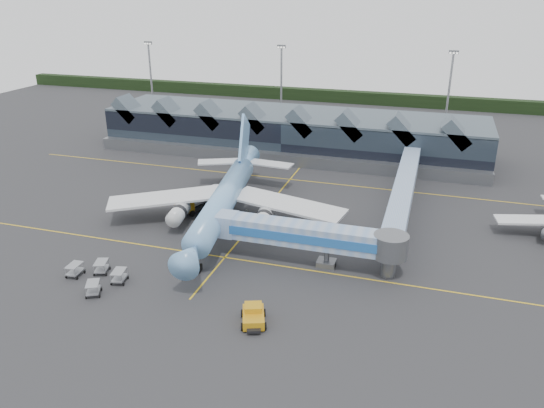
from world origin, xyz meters
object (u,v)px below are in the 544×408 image
(jet_bridge, at_px, (319,238))
(pushback_tug, at_px, (253,316))
(fuel_truck, at_px, (201,198))
(main_airliner, at_px, (226,197))

(jet_bridge, bearing_deg, pushback_tug, -104.86)
(jet_bridge, bearing_deg, fuel_truck, 150.09)
(main_airliner, xyz_separation_m, fuel_truck, (-6.46, 3.83, -2.51))
(jet_bridge, relative_size, pushback_tug, 5.41)
(fuel_truck, bearing_deg, jet_bridge, -9.50)
(pushback_tug, bearing_deg, fuel_truck, 103.94)
(main_airliner, bearing_deg, fuel_truck, 139.91)
(jet_bridge, height_order, pushback_tug, jet_bridge)
(main_airliner, height_order, jet_bridge, main_airliner)
(fuel_truck, relative_size, pushback_tug, 2.01)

